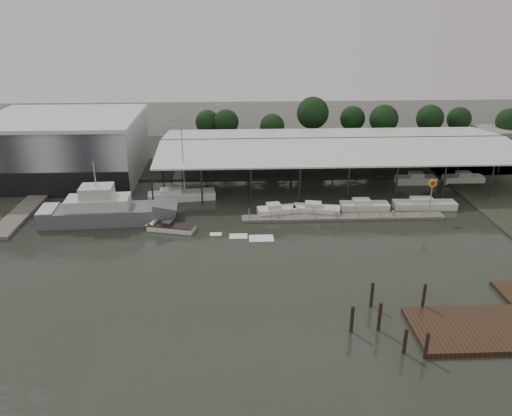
{
  "coord_description": "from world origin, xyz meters",
  "views": [
    {
      "loc": [
        0.18,
        -52.73,
        27.58
      ],
      "look_at": [
        2.88,
        8.32,
        2.5
      ],
      "focal_mm": 35.0,
      "sensor_mm": 36.0,
      "label": 1
    }
  ],
  "objects_px": {
    "white_sailboat": "(181,195)",
    "speedboat_underway": "(167,227)",
    "grey_trawler": "(108,211)",
    "shell_fuel_sign": "(432,191)"
  },
  "relations": [
    {
      "from": "shell_fuel_sign",
      "to": "speedboat_underway",
      "type": "relative_size",
      "value": 0.32
    },
    {
      "from": "grey_trawler",
      "to": "white_sailboat",
      "type": "xyz_separation_m",
      "value": [
        8.97,
        7.9,
        -0.93
      ]
    },
    {
      "from": "white_sailboat",
      "to": "speedboat_underway",
      "type": "distance_m",
      "value": 11.01
    },
    {
      "from": "shell_fuel_sign",
      "to": "speedboat_underway",
      "type": "bearing_deg",
      "value": -175.78
    },
    {
      "from": "shell_fuel_sign",
      "to": "white_sailboat",
      "type": "relative_size",
      "value": 0.4
    },
    {
      "from": "shell_fuel_sign",
      "to": "grey_trawler",
      "type": "bearing_deg",
      "value": 179.43
    },
    {
      "from": "shell_fuel_sign",
      "to": "grey_trawler",
      "type": "distance_m",
      "value": 44.16
    },
    {
      "from": "grey_trawler",
      "to": "speedboat_underway",
      "type": "relative_size",
      "value": 1.05
    },
    {
      "from": "speedboat_underway",
      "to": "grey_trawler",
      "type": "bearing_deg",
      "value": -6.24
    },
    {
      "from": "shell_fuel_sign",
      "to": "white_sailboat",
      "type": "bearing_deg",
      "value": 166.64
    }
  ]
}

